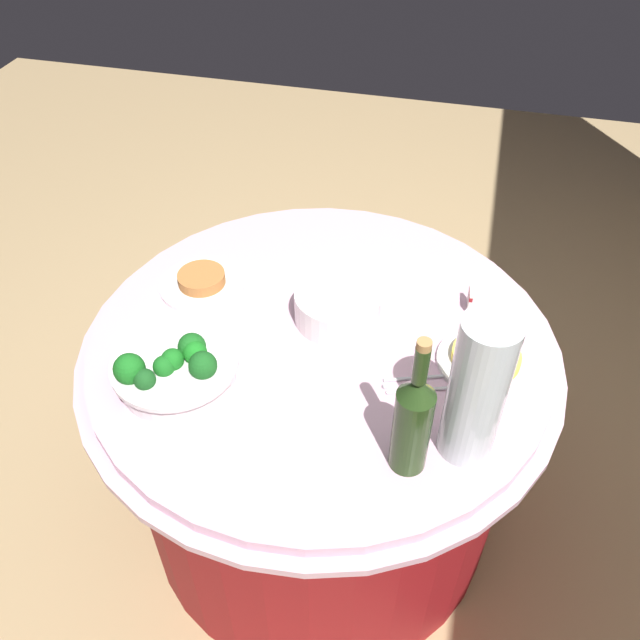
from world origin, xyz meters
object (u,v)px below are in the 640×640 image
at_px(food_plate_peanuts, 202,282).
at_px(label_placard_front, 470,298).
at_px(decorative_fruit_vase, 476,397).
at_px(plate_stack, 338,306).
at_px(serving_tongs, 417,384).
at_px(broccoli_bowl, 175,368).
at_px(wine_bottle, 413,421).
at_px(food_plate_fried_egg, 485,360).

xyz_separation_m(food_plate_peanuts, label_placard_front, (-0.08, 0.68, 0.02)).
xyz_separation_m(decorative_fruit_vase, label_placard_front, (-0.43, -0.03, -0.12)).
bearing_deg(plate_stack, serving_tongs, 52.18).
bearing_deg(broccoli_bowl, serving_tongs, 102.57).
bearing_deg(plate_stack, wine_bottle, 31.13).
relative_size(plate_stack, decorative_fruit_vase, 0.62).
distance_m(broccoli_bowl, food_plate_peanuts, 0.33).
bearing_deg(serving_tongs, wine_bottle, 2.00).
bearing_deg(plate_stack, food_plate_fried_egg, 78.68).
relative_size(food_plate_peanuts, food_plate_fried_egg, 1.00).
xyz_separation_m(broccoli_bowl, wine_bottle, (0.09, 0.53, 0.09)).
distance_m(decorative_fruit_vase, food_plate_peanuts, 0.79).
distance_m(food_plate_peanuts, food_plate_fried_egg, 0.74).
distance_m(plate_stack, food_plate_fried_egg, 0.37).
distance_m(food_plate_fried_egg, label_placard_front, 0.20).
height_order(wine_bottle, decorative_fruit_vase, decorative_fruit_vase).
bearing_deg(decorative_fruit_vase, label_placard_front, -176.60).
relative_size(plate_stack, label_placard_front, 3.82).
relative_size(plate_stack, serving_tongs, 1.27).
xyz_separation_m(wine_bottle, serving_tongs, (-0.21, -0.01, -0.12)).
xyz_separation_m(wine_bottle, food_plate_fried_egg, (-0.31, 0.13, -0.11)).
bearing_deg(wine_bottle, plate_stack, -148.87).
xyz_separation_m(plate_stack, serving_tongs, (0.17, 0.22, -0.04)).
relative_size(wine_bottle, food_plate_fried_egg, 1.53).
bearing_deg(broccoli_bowl, plate_stack, 133.87).
height_order(wine_bottle, food_plate_peanuts, wine_bottle).
bearing_deg(decorative_fruit_vase, wine_bottle, -58.52).
distance_m(wine_bottle, food_plate_peanuts, 0.73).
distance_m(decorative_fruit_vase, label_placard_front, 0.45).
bearing_deg(food_plate_fried_egg, decorative_fruit_vase, -6.32).
height_order(food_plate_peanuts, food_plate_fried_egg, food_plate_peanuts).
bearing_deg(broccoli_bowl, food_plate_fried_egg, 108.02).
bearing_deg(wine_bottle, food_plate_peanuts, -124.70).
height_order(serving_tongs, food_plate_fried_egg, food_plate_fried_egg).
height_order(wine_bottle, food_plate_fried_egg, wine_bottle).
distance_m(broccoli_bowl, label_placard_front, 0.73).
distance_m(wine_bottle, serving_tongs, 0.24).
bearing_deg(plate_stack, food_plate_peanuts, -95.29).
bearing_deg(wine_bottle, label_placard_front, 170.66).
relative_size(decorative_fruit_vase, food_plate_peanuts, 1.55).
relative_size(decorative_fruit_vase, food_plate_fried_egg, 1.55).
distance_m(serving_tongs, food_plate_peanuts, 0.62).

